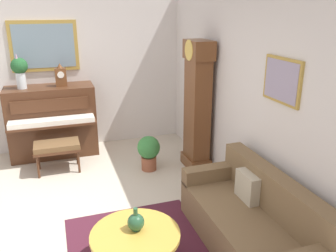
% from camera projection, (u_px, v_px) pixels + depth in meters
% --- Properties ---
extents(ground_plane, '(6.40, 6.00, 0.10)m').
position_uv_depth(ground_plane, '(64.00, 228.00, 4.20)').
color(ground_plane, beige).
extents(wall_left, '(0.13, 4.90, 2.80)m').
position_uv_depth(wall_left, '(49.00, 71.00, 6.05)').
color(wall_left, silver).
rests_on(wall_left, ground_plane).
extents(wall_back, '(5.30, 0.13, 2.80)m').
position_uv_depth(wall_back, '(248.00, 96.00, 4.43)').
color(wall_back, silver).
rests_on(wall_back, ground_plane).
extents(piano, '(0.87, 1.44, 1.22)m').
position_uv_depth(piano, '(53.00, 121.00, 5.97)').
color(piano, '#4C2B19').
rests_on(piano, ground_plane).
extents(piano_bench, '(0.42, 0.70, 0.48)m').
position_uv_depth(piano_bench, '(57.00, 147.00, 5.41)').
color(piano_bench, '#4C2B19').
rests_on(piano_bench, ground_plane).
extents(grandfather_clock, '(0.52, 0.34, 2.03)m').
position_uv_depth(grandfather_clock, '(197.00, 110.00, 5.39)').
color(grandfather_clock, brown).
rests_on(grandfather_clock, ground_plane).
extents(couch, '(1.90, 0.80, 0.84)m').
position_uv_depth(couch, '(253.00, 223.00, 3.68)').
color(couch, brown).
rests_on(couch, ground_plane).
extents(coffee_table, '(0.88, 0.88, 0.41)m').
position_uv_depth(coffee_table, '(135.00, 236.00, 3.37)').
color(coffee_table, gold).
rests_on(coffee_table, ground_plane).
extents(mantel_clock, '(0.13, 0.18, 0.38)m').
position_uv_depth(mantel_clock, '(61.00, 76.00, 5.78)').
color(mantel_clock, brown).
rests_on(mantel_clock, piano).
extents(flower_vase, '(0.26, 0.26, 0.58)m').
position_uv_depth(flower_vase, '(20.00, 69.00, 5.55)').
color(flower_vase, silver).
rests_on(flower_vase, piano).
extents(green_jug, '(0.17, 0.17, 0.24)m').
position_uv_depth(green_jug, '(136.00, 222.00, 3.39)').
color(green_jug, '#234C33').
rests_on(green_jug, coffee_table).
extents(potted_plant, '(0.36, 0.36, 0.56)m').
position_uv_depth(potted_plant, '(149.00, 151.00, 5.49)').
color(potted_plant, '#935138').
rests_on(potted_plant, ground_plane).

